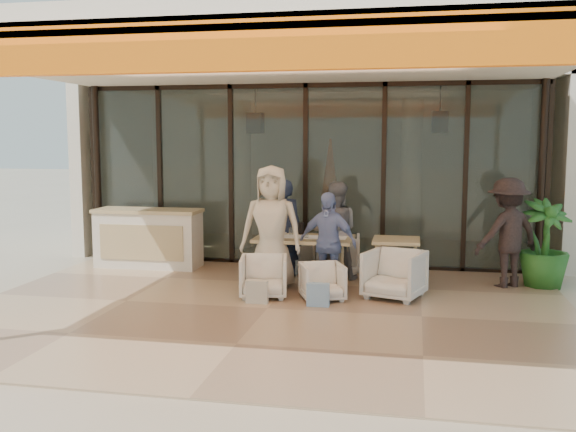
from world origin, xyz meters
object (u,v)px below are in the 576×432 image
dining_table (304,241)px  chair_near_right (322,280)px  chair_far_right (338,252)px  diner_grey (335,231)px  host_counter (148,238)px  side_table (396,246)px  side_chair (394,272)px  potted_palm (544,244)px  chair_near_left (264,275)px  diner_navy (283,228)px  standing_woman (508,233)px  chair_far_left (289,250)px  diner_periwinkle (327,243)px  diner_cream (271,228)px

dining_table → chair_near_right: bearing=-65.9°
chair_far_right → diner_grey: (0.00, -0.50, 0.42)m
host_counter → side_table: host_counter is taller
side_chair → potted_palm: (2.19, 1.16, 0.29)m
chair_near_left → diner_navy: bearing=79.2°
chair_near_right → standing_woman: (2.62, 1.32, 0.54)m
diner_grey → potted_palm: diner_grey is taller
chair_near_right → diner_grey: 1.48m
side_chair → host_counter: bearing=-178.8°
chair_far_left → diner_periwinkle: size_ratio=0.48×
chair_near_right → side_chair: size_ratio=0.76×
chair_far_right → diner_grey: size_ratio=0.46×
diner_cream → side_chair: size_ratio=2.43×
chair_far_left → chair_near_right: size_ratio=1.23×
side_table → diner_grey: bearing=159.9°
host_counter → diner_periwinkle: bearing=-19.4°
chair_far_left → diner_grey: size_ratio=0.46×
diner_cream → dining_table: bearing=47.4°
dining_table → side_table: 1.41m
diner_navy → diner_cream: diner_cream is taller
diner_cream → potted_palm: (4.01, 0.95, -0.26)m
diner_grey → side_table: diner_grey is taller
diner_cream → potted_palm: size_ratio=1.38×
diner_cream → side_chair: diner_cream is taller
chair_far_right → side_chair: 1.88m
diner_grey → diner_periwinkle: diner_grey is taller
chair_near_left → side_chair: side_chair is taller
diner_cream → potted_palm: diner_cream is taller
host_counter → diner_cream: size_ratio=0.99×
diner_grey → side_table: bearing=153.3°
chair_near_left → diner_grey: diner_grey is taller
chair_far_left → side_chair: size_ratio=0.94×
dining_table → standing_woman: standing_woman is taller
side_table → side_chair: side_chair is taller
chair_far_right → dining_table: bearing=60.6°
side_table → chair_far_right: bearing=138.8°
chair_near_right → diner_grey: size_ratio=0.37×
host_counter → diner_navy: (2.46, -0.26, 0.27)m
diner_grey → diner_cream: size_ratio=0.84×
host_counter → chair_far_right: 3.31m
chair_near_left → side_chair: size_ratio=0.87×
chair_far_left → diner_cream: 1.51m
dining_table → chair_far_right: 1.09m
diner_grey → chair_near_right: bearing=83.4°
potted_palm → chair_far_right: bearing=171.9°
diner_navy → chair_far_right: bearing=-162.8°
chair_far_right → diner_navy: size_ratio=0.45×
chair_near_left → diner_navy: (0.00, 1.40, 0.47)m
standing_woman → potted_palm: size_ratio=1.24×
host_counter → diner_periwinkle: (3.30, -1.16, 0.21)m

